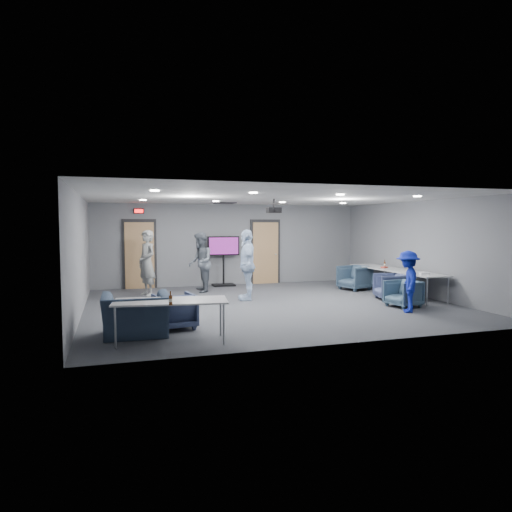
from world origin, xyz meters
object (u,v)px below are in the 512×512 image
object	(u,v)px
projector	(274,210)
table_right_b	(416,274)
table_right_a	(377,268)
table_front_left	(171,303)
person_b	(200,262)
person_d	(408,281)
person_a	(147,263)
chair_front_b	(136,315)
chair_right_c	(403,294)
person_c	(247,265)
chair_right_b	(391,287)
tv_stand	(223,258)
bottle_right	(385,264)
bottle_front	(171,300)
chair_right_a	(354,278)
chair_front_a	(175,311)

from	to	relation	value
projector	table_right_b	bearing A→B (deg)	-8.18
table_right_a	table_front_left	bearing A→B (deg)	122.73
person_b	person_d	xyz separation A→B (m)	(4.02, -4.51, -0.18)
person_a	person_b	world-z (taller)	person_a
chair_front_b	projector	size ratio (longest dim) A/B	3.30
person_b	chair_right_c	size ratio (longest dim) A/B	2.48
person_c	chair_right_b	xyz separation A→B (m)	(3.71, -1.14, -0.60)
person_a	tv_stand	size ratio (longest dim) A/B	1.14
chair_right_c	table_right_a	size ratio (longest dim) A/B	0.37
person_a	chair_right_c	size ratio (longest dim) A/B	2.58
chair_right_c	bottle_right	world-z (taller)	bottle_right
chair_right_c	table_front_left	bearing A→B (deg)	-84.41
table_front_left	bottle_front	distance (m)	0.49
person_a	bottle_front	size ratio (longest dim) A/B	8.23
chair_right_a	chair_front_b	size ratio (longest dim) A/B	0.70
person_a	bottle_front	xyz separation A→B (m)	(-0.04, -5.84, -0.12)
chair_front_a	chair_right_b	bearing A→B (deg)	-174.05
bottle_front	person_c	bearing A→B (deg)	59.42
bottle_front	tv_stand	distance (m)	7.67
person_b	person_d	size ratio (longest dim) A/B	1.26
table_right_a	tv_stand	distance (m)	4.92
chair_front_a	bottle_right	bearing A→B (deg)	-164.95
chair_right_a	chair_front_b	world-z (taller)	chair_front_b
person_c	chair_right_a	world-z (taller)	person_c
chair_front_b	table_front_left	size ratio (longest dim) A/B	0.59
table_front_left	bottle_right	xyz separation A→B (m)	(6.96, 4.15, 0.13)
person_c	chair_front_b	distance (m)	4.48
person_c	tv_stand	size ratio (longest dim) A/B	1.15
tv_stand	bottle_right	bearing A→B (deg)	-30.38
chair_right_b	table_right_b	bearing A→B (deg)	86.57
bottle_right	projector	size ratio (longest dim) A/B	0.63
chair_front_b	bottle_right	size ratio (longest dim) A/B	5.20
chair_front_a	tv_stand	bearing A→B (deg)	-122.14
chair_right_a	chair_right_b	world-z (taller)	chair_right_a
person_b	chair_front_a	bearing A→B (deg)	-11.69
chair_front_a	bottle_front	xyz separation A→B (m)	(-0.25, -1.47, 0.47)
person_d	chair_front_a	distance (m)	5.38
person_d	bottle_right	xyz separation A→B (m)	(1.40, 3.09, 0.10)
chair_right_c	chair_front_b	bearing A→B (deg)	-91.06
person_a	table_right_a	world-z (taller)	person_a
person_a	chair_front_a	world-z (taller)	person_a
table_right_b	chair_right_c	bearing A→B (deg)	130.27
person_a	projector	size ratio (longest dim) A/B	5.19
person_d	bottle_front	world-z (taller)	person_d
person_c	chair_right_c	bearing A→B (deg)	67.83
person_c	chair_right_c	xyz separation A→B (m)	(3.38, -2.18, -0.62)
bottle_front	projector	world-z (taller)	projector
person_c	table_right_a	distance (m)	4.41
chair_right_b	person_d	bearing A→B (deg)	-7.62
chair_right_a	chair_right_c	xyz separation A→B (m)	(-0.33, -2.97, -0.05)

